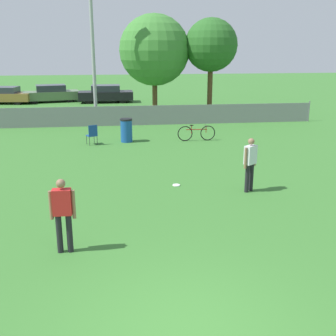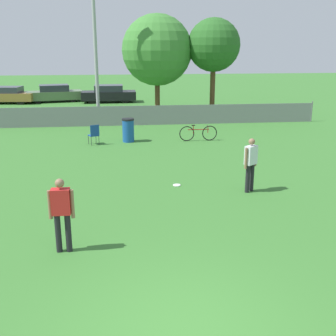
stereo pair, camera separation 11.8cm
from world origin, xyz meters
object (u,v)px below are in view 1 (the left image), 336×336
at_px(frisbee_disc, 176,185).
at_px(light_pole, 92,30).
at_px(player_defender_red, 63,211).
at_px(parked_car_tan, 3,95).
at_px(parked_car_olive, 51,94).
at_px(parked_car_dark, 106,94).
at_px(tree_near_pole, 154,50).
at_px(tree_far_right, 211,45).
at_px(player_receiver_white, 250,161).
at_px(trash_bin, 126,130).
at_px(bicycle_sideline, 196,133).
at_px(folding_chair_sideline, 92,134).

bearing_deg(frisbee_disc, light_pole, 103.76).
distance_m(player_defender_red, parked_car_tan, 26.47).
height_order(parked_car_olive, parked_car_dark, parked_car_dark).
relative_size(frisbee_disc, parked_car_tan, 0.06).
xyz_separation_m(tree_near_pole, tree_far_right, (3.48, -0.52, 0.29)).
xyz_separation_m(player_receiver_white, trash_bin, (-3.55, 7.46, -0.42)).
bearing_deg(parked_car_tan, light_pole, -44.04).
bearing_deg(trash_bin, tree_far_right, 52.14).
relative_size(frisbee_disc, trash_bin, 0.23).
bearing_deg(parked_car_olive, tree_far_right, -47.48).
height_order(frisbee_disc, bicycle_sideline, bicycle_sideline).
bearing_deg(parked_car_tan, tree_far_right, -20.56).
relative_size(light_pole, player_receiver_white, 5.20).
bearing_deg(frisbee_disc, parked_car_dark, 96.93).
relative_size(player_receiver_white, folding_chair_sideline, 1.83).
relative_size(light_pole, trash_bin, 8.00).
bearing_deg(trash_bin, parked_car_olive, 109.88).
bearing_deg(light_pole, player_defender_red, -90.30).
relative_size(trash_bin, parked_car_dark, 0.26).
distance_m(tree_near_pole, parked_car_dark, 8.10).
bearing_deg(light_pole, parked_car_olive, 112.09).
bearing_deg(player_receiver_white, tree_far_right, 46.51).
relative_size(player_defender_red, player_receiver_white, 1.00).
xyz_separation_m(player_defender_red, parked_car_olive, (-3.77, 25.93, -0.32)).
bearing_deg(light_pole, trash_bin, -74.00).
relative_size(tree_far_right, parked_car_olive, 1.32).
height_order(frisbee_disc, parked_car_tan, parked_car_tan).
distance_m(trash_bin, parked_car_olive, 16.07).
xyz_separation_m(frisbee_disc, parked_car_olive, (-6.85, 21.74, 0.64)).
distance_m(frisbee_disc, trash_bin, 6.79).
xyz_separation_m(tree_near_pole, trash_bin, (-2.09, -7.68, -3.50)).
height_order(player_defender_red, parked_car_tan, player_defender_red).
xyz_separation_m(light_pole, frisbee_disc, (3.00, -12.24, -5.14)).
relative_size(player_defender_red, parked_car_tan, 0.37).
xyz_separation_m(player_receiver_white, folding_chair_sideline, (-5.11, 7.04, -0.46)).
relative_size(trash_bin, parked_car_tan, 0.24).
xyz_separation_m(player_defender_red, parked_car_tan, (-7.32, 25.43, -0.33)).
distance_m(parked_car_tan, parked_car_dark, 7.87).
relative_size(bicycle_sideline, trash_bin, 1.65).
height_order(tree_near_pole, parked_car_dark, tree_near_pole).
height_order(tree_near_pole, player_receiver_white, tree_near_pole).
bearing_deg(tree_far_right, parked_car_olive, 144.21).
xyz_separation_m(light_pole, tree_near_pole, (3.69, 2.07, -1.10)).
height_order(tree_far_right, parked_car_tan, tree_far_right).
xyz_separation_m(folding_chair_sideline, bicycle_sideline, (4.86, 0.22, -0.14)).
bearing_deg(parked_car_tan, trash_bin, -51.80).
relative_size(folding_chair_sideline, parked_car_tan, 0.20).
distance_m(folding_chair_sideline, parked_car_olive, 16.01).
bearing_deg(parked_car_olive, trash_bin, -81.81).
bearing_deg(parked_car_dark, player_receiver_white, -78.20).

